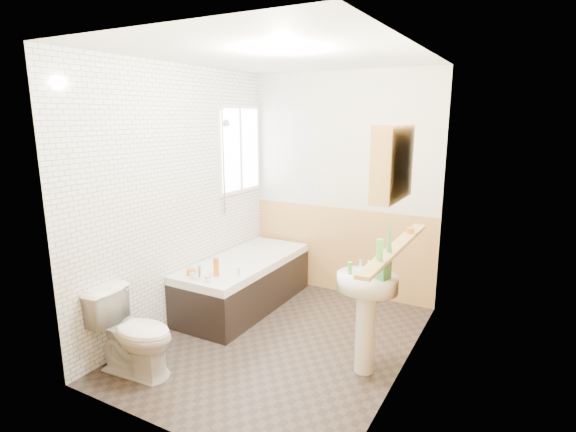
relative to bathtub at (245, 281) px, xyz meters
The scene contains 26 objects.
floor 0.93m from the bathtub, 34.69° to the right, with size 2.80×2.80×0.00m, color #2D2520.
ceiling 2.39m from the bathtub, 34.69° to the right, with size 2.80×2.80×0.00m, color white.
wall_back 1.52m from the bathtub, 51.10° to the left, with size 2.20×0.02×2.50m, color beige.
wall_front 2.27m from the bathtub, 69.14° to the right, with size 2.20×0.02×2.50m, color beige.
wall_left 1.16m from the bathtub, 126.94° to the right, with size 0.02×2.80×2.50m, color beige.
wall_right 2.14m from the bathtub, 15.36° to the right, with size 0.02×2.80×2.50m, color beige.
wainscot_right 1.90m from the bathtub, 15.53° to the right, with size 0.01×2.80×1.00m, color #DDA65A.
wainscot_front 2.04m from the bathtub, 68.92° to the right, with size 2.20×0.01×1.00m, color #DDA65A.
wainscot_back 1.17m from the bathtub, 50.41° to the left, with size 2.20×0.01×1.00m, color #DDA65A.
tile_cladding_left 1.15m from the bathtub, 125.32° to the right, with size 0.01×2.80×2.50m, color white.
tile_return_back 1.72m from the bathtub, 89.67° to the left, with size 0.75×0.01×1.50m, color white.
window 1.48m from the bathtub, 126.81° to the left, with size 0.03×0.79×0.99m.
bathtub is the anchor object (origin of this frame).
shower_riser 1.42m from the bathtub, 160.58° to the left, with size 0.10×0.08×1.16m.
toilet 1.51m from the bathtub, 91.14° to the right, with size 0.39×0.69×0.68m, color white.
sink 1.71m from the bathtub, 21.02° to the right, with size 0.48×0.39×0.93m.
pine_shelf 2.02m from the bathtub, 17.58° to the right, with size 0.10×1.51×0.03m, color #DDA65A.
medicine_cabinet 2.35m from the bathtub, 21.37° to the right, with size 0.15×0.58×0.52m.
foam_can 2.20m from the bathtub, 28.86° to the right, with size 0.05×0.05×0.15m, color #59C647.
green_bottle 2.12m from the bathtub, 22.98° to the right, with size 0.04×0.04×0.20m, color #388447.
black_jar 1.96m from the bathtub, ahead, with size 0.07×0.07×0.05m, color orange.
soap_bottle 1.91m from the bathtub, 20.55° to the right, with size 0.10×0.21×0.10m, color #388447.
clear_bottle 1.69m from the bathtub, 24.38° to the right, with size 0.03×0.03×0.10m, color #59C647.
blue_gel 0.67m from the bathtub, 82.98° to the right, with size 0.05×0.03×0.18m, color orange.
cream_jar 0.73m from the bathtub, 104.28° to the right, with size 0.09×0.09×0.06m, color orange.
orange_bottle 0.61m from the bathtub, 61.38° to the right, with size 0.03×0.03×0.09m, color silver.
Camera 1 is at (1.89, -3.27, 2.03)m, focal length 28.00 mm.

